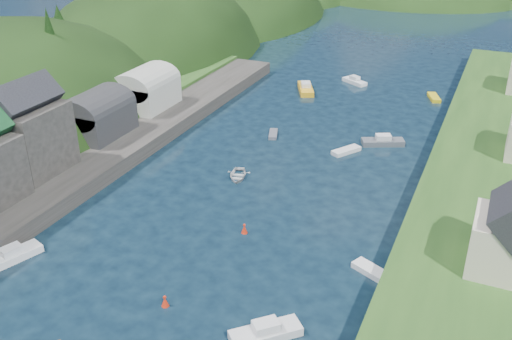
% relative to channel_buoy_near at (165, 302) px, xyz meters
% --- Properties ---
extents(ground, '(600.00, 600.00, 0.00)m').
position_rel_channel_buoy_near_xyz_m(ground, '(-0.27, 42.04, -0.48)').
color(ground, black).
rests_on(ground, ground).
extents(hillside_left, '(44.00, 245.56, 52.00)m').
position_rel_channel_buoy_near_xyz_m(hillside_left, '(-45.27, 67.04, -8.51)').
color(hillside_left, black).
rests_on(hillside_left, ground).
extents(far_hills, '(103.00, 68.00, 44.00)m').
position_rel_channel_buoy_near_xyz_m(far_hills, '(0.94, 166.05, -11.28)').
color(far_hills, black).
rests_on(far_hills, ground).
extents(hill_trees, '(91.39, 146.71, 12.78)m').
position_rel_channel_buoy_near_xyz_m(hill_trees, '(0.20, 56.91, 10.76)').
color(hill_trees, black).
rests_on(hill_trees, ground).
extents(quay_left, '(12.00, 110.00, 2.00)m').
position_rel_channel_buoy_near_xyz_m(quay_left, '(-24.27, 12.04, 0.52)').
color(quay_left, '#2D2B28').
rests_on(quay_left, ground).
extents(terrace_left_grass, '(12.00, 110.00, 2.50)m').
position_rel_channel_buoy_near_xyz_m(terrace_left_grass, '(-31.27, 12.04, 0.77)').
color(terrace_left_grass, '#234719').
rests_on(terrace_left_grass, ground).
extents(boat_sheds, '(7.00, 21.00, 7.50)m').
position_rel_channel_buoy_near_xyz_m(boat_sheds, '(-26.27, 31.04, 4.79)').
color(boat_sheds, '#2D2D30').
rests_on(boat_sheds, quay_left).
extents(terrace_right, '(16.00, 120.00, 2.40)m').
position_rel_channel_buoy_near_xyz_m(terrace_right, '(24.73, 32.04, 0.72)').
color(terrace_right, '#234719').
rests_on(terrace_right, ground).
extents(channel_buoy_near, '(0.70, 0.70, 1.10)m').
position_rel_channel_buoy_near_xyz_m(channel_buoy_near, '(0.00, 0.00, 0.00)').
color(channel_buoy_near, red).
rests_on(channel_buoy_near, ground).
extents(channel_buoy_far, '(0.70, 0.70, 1.10)m').
position_rel_channel_buoy_near_xyz_m(channel_buoy_far, '(1.37, 13.35, 0.00)').
color(channel_buoy_far, red).
rests_on(channel_buoy_far, ground).
extents(moored_boats, '(37.00, 86.18, 1.80)m').
position_rel_channel_buoy_near_xyz_m(moored_boats, '(-1.34, 30.44, -0.04)').
color(moored_boats, '#50555C').
rests_on(moored_boats, ground).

